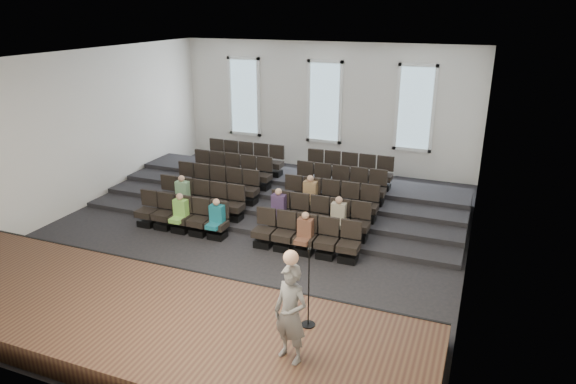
# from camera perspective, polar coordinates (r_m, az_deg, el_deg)

# --- Properties ---
(ground) EXTENTS (14.00, 14.00, 0.00)m
(ground) POSITION_cam_1_polar(r_m,az_deg,el_deg) (15.05, -4.30, -4.64)
(ground) COLOR black
(ground) RESTS_ON ground
(ceiling) EXTENTS (12.00, 14.00, 0.02)m
(ceiling) POSITION_cam_1_polar(r_m,az_deg,el_deg) (13.74, -4.85, 14.71)
(ceiling) COLOR white
(ceiling) RESTS_ON ground
(wall_back) EXTENTS (12.00, 0.04, 5.00)m
(wall_back) POSITION_cam_1_polar(r_m,az_deg,el_deg) (20.56, 4.13, 9.41)
(wall_back) COLOR silver
(wall_back) RESTS_ON ground
(wall_front) EXTENTS (12.00, 0.04, 5.00)m
(wall_front) POSITION_cam_1_polar(r_m,az_deg,el_deg) (8.86, -24.97, -7.12)
(wall_front) COLOR silver
(wall_front) RESTS_ON ground
(wall_left) EXTENTS (0.04, 14.00, 5.00)m
(wall_left) POSITION_cam_1_polar(r_m,az_deg,el_deg) (17.63, -22.55, 6.15)
(wall_left) COLOR silver
(wall_left) RESTS_ON ground
(wall_right) EXTENTS (0.04, 14.00, 5.00)m
(wall_right) POSITION_cam_1_polar(r_m,az_deg,el_deg) (12.83, 20.41, 1.67)
(wall_right) COLOR silver
(wall_right) RESTS_ON ground
(stage) EXTENTS (11.80, 3.60, 0.50)m
(stage) POSITION_cam_1_polar(r_m,az_deg,el_deg) (11.15, -16.09, -13.51)
(stage) COLOR #4D3521
(stage) RESTS_ON ground
(stage_lip) EXTENTS (11.80, 0.06, 0.52)m
(stage_lip) POSITION_cam_1_polar(r_m,az_deg,el_deg) (12.36, -11.12, -9.51)
(stage_lip) COLOR black
(stage_lip) RESTS_ON ground
(risers) EXTENTS (11.80, 4.80, 0.60)m
(risers) POSITION_cam_1_polar(r_m,az_deg,el_deg) (17.66, 0.14, -0.09)
(risers) COLOR black
(risers) RESTS_ON ground
(seating_rows) EXTENTS (6.80, 4.70, 1.67)m
(seating_rows) POSITION_cam_1_polar(r_m,az_deg,el_deg) (16.08, -1.99, -0.32)
(seating_rows) COLOR black
(seating_rows) RESTS_ON ground
(windows) EXTENTS (8.44, 0.10, 3.24)m
(windows) POSITION_cam_1_polar(r_m,az_deg,el_deg) (20.46, 4.09, 9.92)
(windows) COLOR white
(windows) RESTS_ON wall_back
(audience) EXTENTS (5.45, 2.64, 1.10)m
(audience) POSITION_cam_1_polar(r_m,az_deg,el_deg) (14.79, -3.46, -1.76)
(audience) COLOR #83CD52
(audience) RESTS_ON seating_rows
(speaker) EXTENTS (0.76, 0.61, 1.80)m
(speaker) POSITION_cam_1_polar(r_m,az_deg,el_deg) (8.83, 0.30, -13.39)
(speaker) COLOR slate
(speaker) RESTS_ON stage
(mic_stand) EXTENTS (0.27, 0.27, 1.64)m
(mic_stand) POSITION_cam_1_polar(r_m,az_deg,el_deg) (9.89, 2.29, -12.21)
(mic_stand) COLOR black
(mic_stand) RESTS_ON stage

